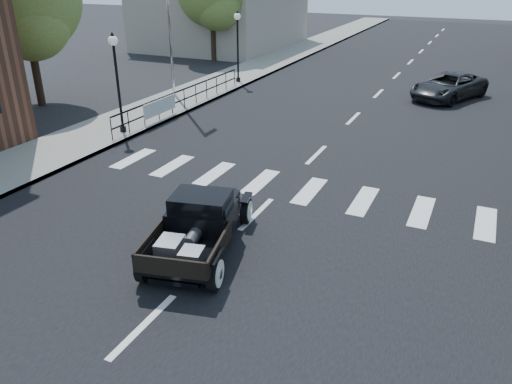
% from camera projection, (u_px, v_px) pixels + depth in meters
% --- Properties ---
extents(ground, '(120.00, 120.00, 0.00)m').
position_uv_depth(ground, '(221.00, 250.00, 11.72)').
color(ground, black).
rests_on(ground, ground).
extents(road, '(14.00, 80.00, 0.02)m').
position_uv_depth(road, '(369.00, 103.00, 24.08)').
color(road, black).
rests_on(road, ground).
extents(road_markings, '(12.00, 60.00, 0.06)m').
position_uv_depth(road_markings, '(340.00, 132.00, 19.96)').
color(road_markings, silver).
rests_on(road_markings, ground).
extents(sidewalk_left, '(3.00, 80.00, 0.15)m').
position_uv_depth(sidewalk_left, '(215.00, 85.00, 27.30)').
color(sidewalk_left, gray).
rests_on(sidewalk_left, ground).
extents(low_building_left, '(10.00, 12.00, 5.00)m').
position_uv_depth(low_building_left, '(223.00, 14.00, 39.50)').
color(low_building_left, '#ADA291').
rests_on(low_building_left, ground).
extents(railing, '(0.08, 10.00, 1.00)m').
position_uv_depth(railing, '(184.00, 97.00, 22.48)').
color(railing, black).
rests_on(railing, sidewalk_left).
extents(banner, '(0.04, 2.20, 0.60)m').
position_uv_depth(banner, '(160.00, 112.00, 20.89)').
color(banner, silver).
rests_on(banner, sidewalk_left).
extents(lamp_post_b, '(0.36, 0.36, 3.74)m').
position_uv_depth(lamp_post_b, '(118.00, 84.00, 18.73)').
color(lamp_post_b, black).
rests_on(lamp_post_b, sidewalk_left).
extents(lamp_post_c, '(0.36, 0.36, 3.74)m').
position_uv_depth(lamp_post_c, '(238.00, 47.00, 26.97)').
color(lamp_post_c, black).
rests_on(lamp_post_c, sidewalk_left).
extents(big_tree_near, '(4.98, 4.98, 7.31)m').
position_uv_depth(big_tree_near, '(28.00, 25.00, 22.14)').
color(big_tree_near, '#576D2E').
rests_on(big_tree_near, ground).
extents(big_tree_far, '(4.63, 4.63, 6.80)m').
position_uv_depth(big_tree_far, '(212.00, 8.00, 33.22)').
color(big_tree_far, '#576D2E').
rests_on(big_tree_far, ground).
extents(hotrod_pickup, '(2.72, 4.34, 1.39)m').
position_uv_depth(hotrod_pickup, '(199.00, 224.00, 11.42)').
color(hotrod_pickup, black).
rests_on(hotrod_pickup, ground).
extents(second_car, '(3.78, 4.97, 1.25)m').
position_uv_depth(second_car, '(449.00, 87.00, 24.48)').
color(second_car, black).
rests_on(second_car, ground).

